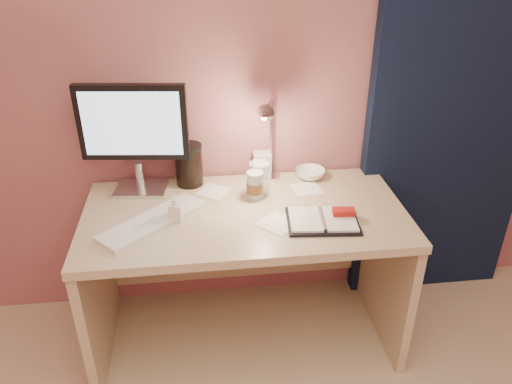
{
  "coord_description": "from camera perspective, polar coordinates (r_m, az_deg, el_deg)",
  "views": [
    {
      "loc": [
        -0.17,
        -0.47,
        1.85
      ],
      "look_at": [
        0.04,
        1.33,
        0.85
      ],
      "focal_mm": 35.0,
      "sensor_mm": 36.0,
      "label": 1
    }
  ],
  "objects": [
    {
      "name": "room",
      "position": [
        2.54,
        20.17,
        10.81
      ],
      "size": [
        3.5,
        3.5,
        3.5
      ],
      "color": "#C6B28E",
      "rests_on": "ground"
    },
    {
      "name": "paper_c",
      "position": [
        2.33,
        -4.87,
        0.07
      ],
      "size": [
        0.18,
        0.18,
        0.0
      ],
      "primitive_type": "cube",
      "rotation": [
        0.0,
        0.0,
        1.0
      ],
      "color": "white",
      "rests_on": "desk"
    },
    {
      "name": "paper_a",
      "position": [
        2.08,
        2.57,
        -3.6
      ],
      "size": [
        0.2,
        0.2,
        0.0
      ],
      "primitive_type": "cube",
      "rotation": [
        0.0,
        0.0,
        0.75
      ],
      "color": "white",
      "rests_on": "desk"
    },
    {
      "name": "product_box",
      "position": [
        2.43,
        0.69,
        3.1
      ],
      "size": [
        0.09,
        0.07,
        0.13
      ],
      "primitive_type": "cube",
      "rotation": [
        0.0,
        0.0,
        -0.05
      ],
      "color": "silver",
      "rests_on": "desk"
    },
    {
      "name": "dark_jar",
      "position": [
        2.37,
        -7.66,
        2.87
      ],
      "size": [
        0.13,
        0.13,
        0.18
      ],
      "primitive_type": "cylinder",
      "color": "black",
      "rests_on": "desk"
    },
    {
      "name": "desk_lamp",
      "position": [
        2.25,
        2.99,
        6.52
      ],
      "size": [
        0.15,
        0.26,
        0.42
      ],
      "rotation": [
        0.0,
        0.0,
        -0.33
      ],
      "color": "silver",
      "rests_on": "desk"
    },
    {
      "name": "desk",
      "position": [
        2.35,
        -1.41,
        -5.99
      ],
      "size": [
        1.4,
        0.7,
        0.73
      ],
      "color": "tan",
      "rests_on": "ground"
    },
    {
      "name": "bowl",
      "position": [
        2.45,
        6.21,
        2.1
      ],
      "size": [
        0.17,
        0.17,
        0.04
      ],
      "primitive_type": "imported",
      "rotation": [
        0.0,
        0.0,
        0.17
      ],
      "color": "white",
      "rests_on": "desk"
    },
    {
      "name": "monitor",
      "position": [
        2.26,
        -13.78,
        6.96
      ],
      "size": [
        0.48,
        0.2,
        0.51
      ],
      "rotation": [
        0.0,
        0.0,
        -0.12
      ],
      "color": "silver",
      "rests_on": "desk"
    },
    {
      "name": "coffee_cup",
      "position": [
        2.25,
        -0.13,
        0.76
      ],
      "size": [
        0.08,
        0.08,
        0.12
      ],
      "color": "silver",
      "rests_on": "desk"
    },
    {
      "name": "paper_b",
      "position": [
        2.35,
        5.83,
        0.36
      ],
      "size": [
        0.15,
        0.15,
        0.0
      ],
      "primitive_type": "cube",
      "rotation": [
        0.0,
        0.0,
        0.14
      ],
      "color": "white",
      "rests_on": "desk"
    },
    {
      "name": "keyboard",
      "position": [
        2.13,
        -11.68,
        -3.27
      ],
      "size": [
        0.45,
        0.43,
        0.02
      ],
      "primitive_type": "cube",
      "rotation": [
        0.0,
        0.0,
        0.75
      ],
      "color": "white",
      "rests_on": "desk"
    },
    {
      "name": "clear_cup",
      "position": [
        2.26,
        0.35,
        1.46
      ],
      "size": [
        0.09,
        0.09,
        0.16
      ],
      "primitive_type": "cylinder",
      "color": "white",
      "rests_on": "desk"
    },
    {
      "name": "lotion_bottle",
      "position": [
        2.11,
        -9.22,
        -1.84
      ],
      "size": [
        0.06,
        0.06,
        0.11
      ],
      "primitive_type": "imported",
      "rotation": [
        0.0,
        0.0,
        -0.15
      ],
      "color": "silver",
      "rests_on": "desk"
    },
    {
      "name": "planner",
      "position": [
        2.11,
        7.8,
        -3.14
      ],
      "size": [
        0.32,
        0.25,
        0.05
      ],
      "rotation": [
        0.0,
        0.0,
        -0.1
      ],
      "color": "black",
      "rests_on": "desk"
    }
  ]
}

